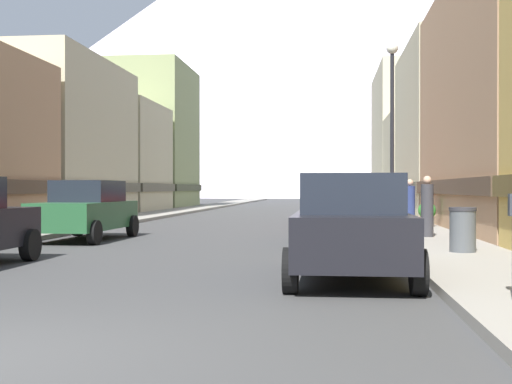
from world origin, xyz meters
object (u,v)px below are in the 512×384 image
car_right_0 (351,227)px  car_right_1 (342,211)px  car_right_2 (338,204)px  car_right_3 (336,200)px  trash_bin_right (463,229)px  potted_plant_0 (427,213)px  streetlamp_right (392,109)px  pedestrian_1 (427,208)px  pedestrian_0 (410,205)px  car_left_1 (86,210)px

car_right_0 → car_right_1: bearing=90.0°
car_right_0 → car_right_2: size_ratio=0.98×
car_right_0 → car_right_2: (0.00, 16.31, 0.00)m
car_right_0 → car_right_3: 25.53m
car_right_0 → trash_bin_right: size_ratio=4.49×
car_right_3 → car_right_1: bearing=-90.0°
trash_bin_right → potted_plant_0: bearing=86.3°
streetlamp_right → car_right_2: bearing=102.5°
pedestrian_1 → pedestrian_0: bearing=90.0°
car_left_1 → car_right_3: size_ratio=1.00×
car_right_3 → pedestrian_0: 13.30m
car_right_0 → pedestrian_0: (2.45, 12.45, 0.05)m
trash_bin_right → pedestrian_0: 8.80m
pedestrian_1 → trash_bin_right: bearing=-88.8°
car_right_0 → car_right_1: 7.50m
car_right_2 → car_right_0: bearing=-90.0°
car_left_1 → pedestrian_0: pedestrian_0 is taller
trash_bin_right → pedestrian_1: size_ratio=0.56×
car_right_1 → streetlamp_right: (1.55, 1.86, 3.09)m
car_right_1 → car_right_3: size_ratio=1.00×
car_right_1 → trash_bin_right: bearing=-56.4°
trash_bin_right → potted_plant_0: 9.95m
potted_plant_0 → pedestrian_1: bearing=-98.1°
car_right_1 → car_right_3: (0.00, 18.03, 0.00)m
car_right_1 → pedestrian_0: pedestrian_0 is taller
pedestrian_1 → streetlamp_right: (-0.90, 1.06, 3.02)m
pedestrian_1 → streetlamp_right: size_ratio=0.30×
potted_plant_0 → pedestrian_1: pedestrian_1 is taller
pedestrian_0 → car_right_2: bearing=122.4°
pedestrian_1 → streetlamp_right: streetlamp_right is taller
car_right_0 → streetlamp_right: size_ratio=0.75×
trash_bin_right → streetlamp_right: size_ratio=0.17×
car_right_1 → pedestrian_1: pedestrian_1 is taller
car_left_1 → potted_plant_0: 12.20m
trash_bin_right → car_right_0: bearing=-124.9°
car_right_3 → potted_plant_0: 12.37m
car_right_0 → pedestrian_1: bearing=73.6°
car_right_2 → trash_bin_right: size_ratio=4.57×
car_right_0 → potted_plant_0: bearing=76.7°
car_right_3 → trash_bin_right: bearing=-83.4°
potted_plant_0 → streetlamp_right: size_ratio=0.16×
pedestrian_0 → pedestrian_1: bearing=-90.0°
car_left_1 → trash_bin_right: car_left_1 is taller
car_left_1 → pedestrian_1: bearing=2.2°
car_left_1 → streetlamp_right: bearing=9.0°
car_left_1 → pedestrian_1: pedestrian_1 is taller
car_right_3 → streetlamp_right: bearing=-84.5°
car_right_1 → trash_bin_right: car_right_1 is taller
car_right_0 → pedestrian_0: pedestrian_0 is taller
car_right_1 → car_right_2: (0.00, 8.81, 0.00)m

